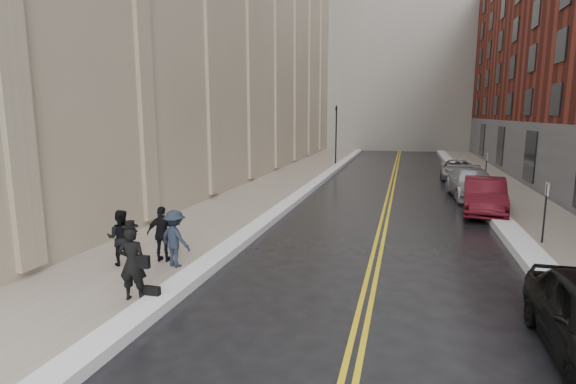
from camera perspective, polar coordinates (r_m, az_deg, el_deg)
The scene contains 17 objects.
ground at distance 10.16m, azimuth -5.89°, elevation -16.34°, with size 160.00×160.00×0.00m, color black.
sidewalk_left at distance 26.09m, azimuth -2.81°, elevation 0.15°, with size 4.00×64.00×0.15m, color gray.
sidewalk_right at distance 25.56m, azimuth 27.45°, elevation -1.17°, with size 3.00×64.00×0.15m, color gray.
lane_stripe_a at distance 24.94m, azimuth 12.45°, elevation -0.70°, with size 0.12×64.00×0.01m, color gold.
lane_stripe_b at distance 24.93m, azimuth 13.00°, elevation -0.73°, with size 0.12×64.00×0.01m, color gold.
snow_ridge_left at distance 25.49m, azimuth 2.13°, elevation 0.05°, with size 0.70×60.80×0.26m, color white.
snow_ridge_right at distance 25.19m, azimuth 23.36°, elevation -0.84°, with size 0.85×60.80×0.30m, color white.
traffic_signal at distance 38.98m, azimuth 6.13°, elevation 7.77°, with size 0.18×0.15×5.20m.
parking_sign_near at distance 17.43m, azimuth 29.87°, elevation -1.78°, with size 0.06×0.35×2.23m.
parking_sign_far at distance 29.05m, azimuth 23.85°, elevation 2.86°, with size 0.06×0.35×2.23m.
car_maroon at distance 22.21m, azimuth 23.66°, elevation -0.46°, with size 1.72×4.94×1.63m, color #4C0D16.
car_silver_near at distance 26.20m, azimuth 22.33°, elevation 1.02°, with size 2.20×5.40×1.57m, color #9E9FA5.
car_silver_far at distance 33.40m, azimuth 20.73°, elevation 2.67°, with size 2.18×4.73×1.31m, color #AAACB3.
pedestrian_main at distance 11.22m, azimuth -19.14°, elevation -8.56°, with size 0.65×0.42×1.78m, color black.
pedestrian_a at distance 13.88m, azimuth -20.45°, elevation -5.44°, with size 0.79×0.62×1.63m, color black.
pedestrian_b at distance 13.29m, azimuth -14.14°, elevation -5.74°, with size 1.06×0.61×1.64m, color #1B2432.
pedestrian_c at distance 13.82m, azimuth -15.62°, elevation -5.17°, with size 0.97×0.41×1.66m, color black.
Camera 1 is at (3.28, -8.51, 4.48)m, focal length 28.00 mm.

